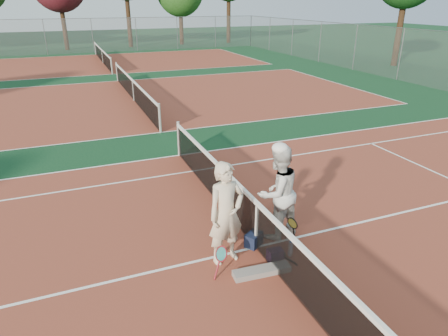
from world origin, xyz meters
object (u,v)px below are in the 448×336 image
Objects in this scene: player_a at (226,214)px; racket_spare at (279,253)px; sports_bag_navy at (254,239)px; sports_bag_purple at (275,255)px; player_b at (277,192)px; racket_red at (221,261)px; racket_black_held at (292,230)px; water_bottle at (290,249)px; net_main at (257,225)px.

racket_spare is at bearing -22.96° from player_a.
sports_bag_navy is 1.23× the size of sports_bag_purple.
player_b reaches higher than racket_red.
racket_spare is (-0.42, -0.25, -0.28)m from racket_black_held.
player_a is at bearing -22.60° from racket_black_held.
player_b is (1.28, 0.41, -0.00)m from player_a.
net_main is at bearing 135.07° from water_bottle.
sports_bag_purple is at bearing 47.31° from player_b.
racket_red is at bearing 179.99° from sports_bag_purple.
racket_black_held is 0.47m from water_bottle.
player_b is at bearing 7.62° from player_a.
racket_spare is 1.70× the size of sports_bag_navy.
racket_spare is (1.26, 0.15, -0.26)m from racket_red.
racket_red is at bearing -178.90° from water_bottle.
racket_red is 0.92× the size of racket_spare.
player_a is at bearing 163.49° from water_bottle.
water_bottle is at bearing -142.54° from racket_spare.
player_a is at bearing 155.78° from sports_bag_purple.
sports_bag_purple is (0.84, -0.38, -0.87)m from player_a.
water_bottle is (0.50, -0.57, 0.01)m from sports_bag_navy.
sports_bag_navy is at bearing 0.69° from racket_red.
sports_bag_purple is at bearing -75.19° from sports_bag_navy.
sports_bag_navy is at bearing 7.64° from player_a.
sports_bag_navy is (0.93, 0.60, -0.14)m from racket_red.
net_main is 0.67m from sports_bag_purple.
player_b is 3.29× the size of racket_spare.
net_main is at bearing -83.02° from sports_bag_navy.
net_main is 18.78× the size of racket_black_held.
racket_black_held is (0.74, -0.12, -0.22)m from net_main.
racket_spare is at bearing 144.67° from water_bottle.
racket_black_held reaches higher than racket_spare.
player_a is 0.84m from racket_red.
sports_bag_navy is (-0.59, -0.19, -0.85)m from player_b.
sports_bag_purple is 0.95× the size of water_bottle.
sports_bag_navy is (0.69, 0.22, -0.85)m from player_a.
player_a is 1.42m from racket_spare.
player_a is 3.57× the size of racket_red.
racket_red reaches higher than sports_bag_purple.
sports_bag_purple is at bearing -175.38° from water_bottle.
sports_bag_navy is 1.18× the size of water_bottle.
player_a reaches higher than sports_bag_navy.
racket_black_held is at bearing -9.12° from net_main.
racket_black_held reaches higher than racket_red.
player_b reaches higher than sports_bag_navy.
player_b is 1.86m from racket_red.
sports_bag_purple is at bearing 10.85° from racket_black_held.
net_main is 0.85m from player_a.
player_a is 6.90× the size of sports_bag_purple.
player_a reaches higher than net_main.
player_a is 6.58× the size of water_bottle.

